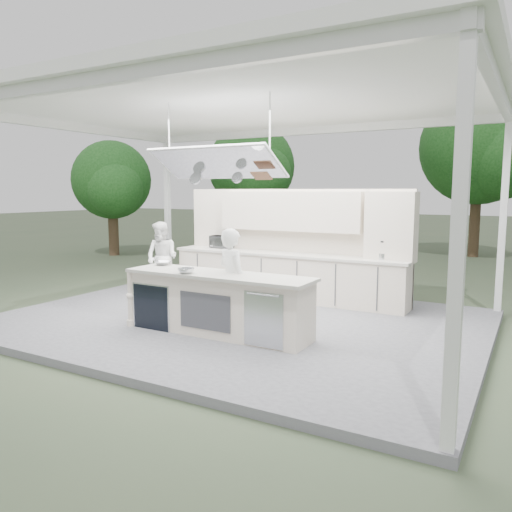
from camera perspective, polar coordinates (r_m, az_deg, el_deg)
The scene contains 12 objects.
ground at distance 8.79m, azimuth -2.11°, elevation -7.93°, with size 90.00×90.00×0.00m, color #3F4A33.
stage_deck at distance 8.78m, azimuth -2.11°, elevation -7.55°, with size 8.00×6.00×0.12m, color slate.
tent at distance 8.58m, azimuth -2.26°, elevation 16.70°, with size 8.20×6.20×3.86m.
demo_island at distance 7.81m, azimuth -4.53°, elevation -5.40°, with size 3.10×0.79×0.95m.
back_counter at distance 10.29m, azimuth 3.43°, elevation -2.26°, with size 5.08×0.72×0.95m.
back_wall_unit at distance 10.18m, azimuth 6.25°, elevation 3.14°, with size 5.05×0.48×2.25m.
tree_cluster at distance 17.63m, azimuth 14.53°, elevation 10.31°, with size 19.55×9.40×5.85m.
head_chef at distance 7.84m, azimuth -2.75°, elevation -2.80°, with size 0.60×0.39×1.64m, color white.
sous_chef at distance 11.00m, azimuth -10.69°, elevation -0.18°, with size 0.75×0.59×1.55m, color white.
toaster_oven at distance 11.13m, azimuth -3.92°, elevation 1.63°, with size 0.49×0.33×0.27m, color #ADB0B4.
bowl_large at distance 8.69m, azimuth -10.60°, elevation -0.80°, with size 0.27×0.27×0.07m, color silver.
bowl_small at distance 7.76m, azimuth -8.00°, elevation -1.68°, with size 0.26×0.26×0.08m, color silver.
Camera 1 is at (4.45, -7.22, 2.33)m, focal length 35.00 mm.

